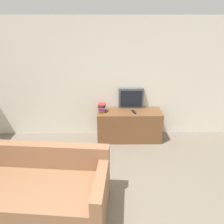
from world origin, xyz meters
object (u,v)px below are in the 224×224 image
at_px(tv_stand, 129,125).
at_px(book_stack, 102,108).
at_px(couch, 37,193).
at_px(remote_on_stand, 134,112).
at_px(television, 131,98).

xyz_separation_m(tv_stand, book_stack, (-0.60, -0.00, 0.42)).
bearing_deg(couch, remote_on_stand, 57.39).
relative_size(television, book_stack, 2.54).
relative_size(tv_stand, remote_on_stand, 7.11).
bearing_deg(book_stack, couch, -112.43).
bearing_deg(tv_stand, remote_on_stand, -33.98).
distance_m(television, remote_on_stand, 0.36).
distance_m(television, couch, 2.76).
height_order(couch, remote_on_stand, couch).
distance_m(tv_stand, remote_on_stand, 0.36).
xyz_separation_m(couch, remote_on_stand, (1.53, 1.97, 0.39)).
distance_m(book_stack, remote_on_stand, 0.70).
bearing_deg(book_stack, television, 19.11).
bearing_deg(television, tv_stand, -102.08).
xyz_separation_m(tv_stand, couch, (-1.44, -2.03, -0.04)).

